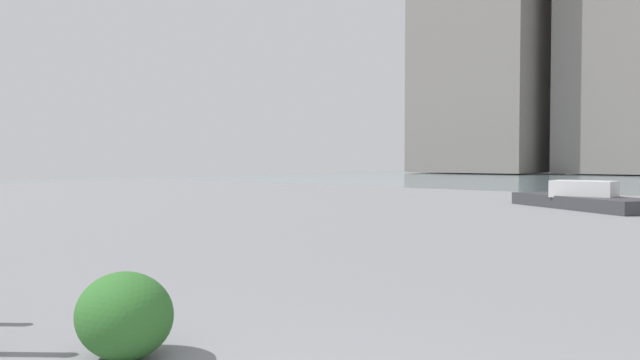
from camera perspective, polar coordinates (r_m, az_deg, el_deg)
name	(u,v)px	position (r m, az deg, el deg)	size (l,w,h in m)	color
building_annex	(488,35)	(75.23, 15.21, 12.80)	(13.39, 13.98, 31.48)	gray
shrub_low	(124,316)	(4.84, -17.61, -11.85)	(0.76, 0.68, 0.64)	#2D6628
boat	(584,201)	(19.90, 23.16, -1.84)	(4.91, 3.92, 0.95)	#333338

